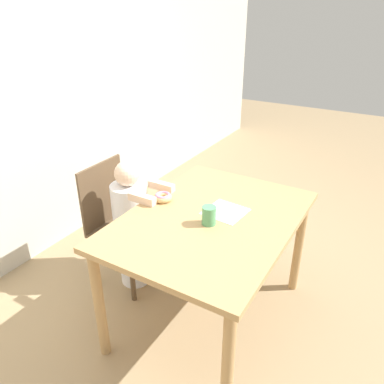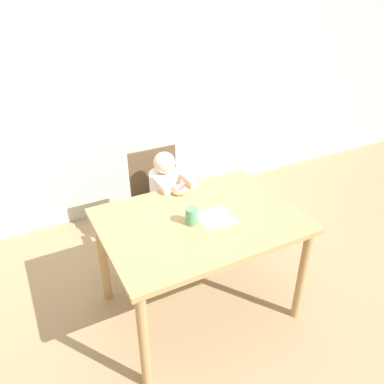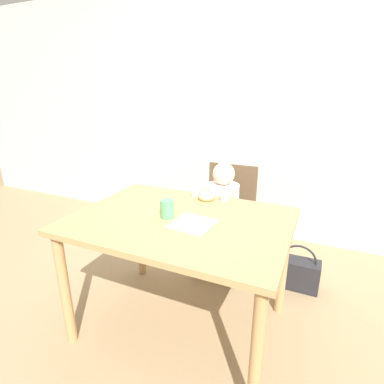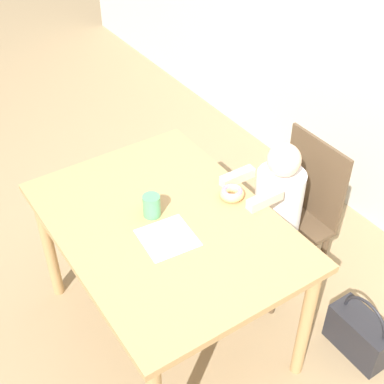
# 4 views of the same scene
# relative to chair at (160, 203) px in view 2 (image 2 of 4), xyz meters

# --- Properties ---
(ground_plane) EXTENTS (12.00, 12.00, 0.00)m
(ground_plane) POSITION_rel_chair_xyz_m (-0.04, -0.77, -0.46)
(ground_plane) COLOR #997F5B
(wall_back) EXTENTS (8.00, 0.05, 2.50)m
(wall_back) POSITION_rel_chair_xyz_m (-0.04, 0.81, 0.79)
(wall_back) COLOR beige
(wall_back) RESTS_ON ground_plane
(dining_table) EXTENTS (1.25, 0.91, 0.77)m
(dining_table) POSITION_rel_chair_xyz_m (-0.04, -0.77, 0.21)
(dining_table) COLOR tan
(dining_table) RESTS_ON ground_plane
(chair) EXTENTS (0.41, 0.41, 0.90)m
(chair) POSITION_rel_chair_xyz_m (0.00, 0.00, 0.00)
(chair) COLOR brown
(chair) RESTS_ON ground_plane
(child_figure) EXTENTS (0.26, 0.41, 0.97)m
(child_figure) POSITION_rel_chair_xyz_m (0.00, -0.12, 0.02)
(child_figure) COLOR white
(child_figure) RESTS_ON ground_plane
(donut) EXTENTS (0.12, 0.12, 0.05)m
(donut) POSITION_rel_chair_xyz_m (-0.02, -0.41, 0.33)
(donut) COLOR #DBB270
(donut) RESTS_ON dining_table
(napkin) EXTENTS (0.24, 0.24, 0.00)m
(napkin) POSITION_rel_chair_xyz_m (0.05, -0.81, 0.31)
(napkin) COLOR white
(napkin) RESTS_ON dining_table
(handbag) EXTENTS (0.33, 0.16, 0.37)m
(handbag) POSITION_rel_chair_xyz_m (0.60, -0.03, -0.34)
(handbag) COLOR #232328
(handbag) RESTS_ON ground_plane
(cup) EXTENTS (0.08, 0.08, 0.11)m
(cup) POSITION_rel_chair_xyz_m (-0.12, -0.79, 0.36)
(cup) COLOR #519E66
(cup) RESTS_ON dining_table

